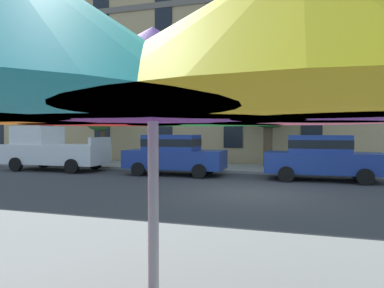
{
  "coord_description": "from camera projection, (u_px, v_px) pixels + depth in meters",
  "views": [
    {
      "loc": [
        1.34,
        -10.74,
        1.89
      ],
      "look_at": [
        -2.87,
        3.2,
        1.4
      ],
      "focal_mm": 32.35,
      "sensor_mm": 36.0,
      "label": 1
    }
  ],
  "objects": [
    {
      "name": "pickup_white",
      "position": [
        52.0,
        150.0,
        17.21
      ],
      "size": [
        5.1,
        2.12,
        2.2
      ],
      "color": "silver",
      "rests_on": "ground"
    },
    {
      "name": "sidewalk_far",
      "position": [
        268.0,
        169.0,
        17.23
      ],
      "size": [
        56.0,
        3.6,
        0.12
      ],
      "primitive_type": "cube",
      "color": "gray",
      "rests_on": "ground"
    },
    {
      "name": "street_tree_left",
      "position": [
        100.0,
        109.0,
        19.61
      ],
      "size": [
        2.37,
        2.2,
        4.42
      ],
      "color": "#4C3823",
      "rests_on": "ground"
    },
    {
      "name": "sedan_blue_midblock",
      "position": [
        321.0,
        156.0,
        13.57
      ],
      "size": [
        4.4,
        1.98,
        1.78
      ],
      "color": "navy",
      "rests_on": "ground"
    },
    {
      "name": "street_tree_middle",
      "position": [
        269.0,
        98.0,
        17.59
      ],
      "size": [
        3.27,
        3.52,
        5.39
      ],
      "color": "brown",
      "rests_on": "ground"
    },
    {
      "name": "ground_plane",
      "position": [
        251.0,
        193.0,
        10.73
      ],
      "size": [
        120.0,
        120.0,
        0.0
      ],
      "primitive_type": "plane",
      "color": "#38383A"
    },
    {
      "name": "patio_umbrella",
      "position": [
        153.0,
        80.0,
        1.87
      ],
      "size": [
        3.42,
        3.42,
        2.47
      ],
      "color": "silver",
      "rests_on": "ground"
    },
    {
      "name": "apartment_building",
      "position": [
        277.0,
        70.0,
        24.86
      ],
      "size": [
        42.75,
        12.08,
        12.8
      ],
      "color": "tan",
      "rests_on": "ground"
    },
    {
      "name": "sedan_blue",
      "position": [
        174.0,
        154.0,
        15.35
      ],
      "size": [
        4.4,
        1.98,
        1.78
      ],
      "color": "navy",
      "rests_on": "ground"
    }
  ]
}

